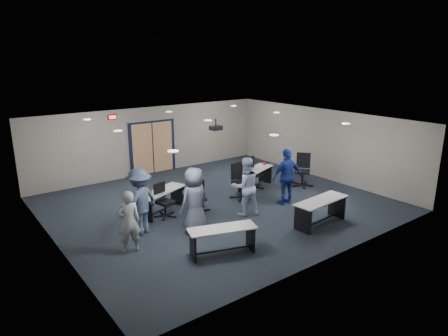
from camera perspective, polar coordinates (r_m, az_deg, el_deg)
floor at (r=13.02m, az=-0.90°, el=-5.16°), size 10.00×10.00×0.00m
back_wall at (r=16.36m, az=-10.26°, el=3.89°), size 10.00×0.04×2.70m
front_wall at (r=9.51m, az=15.31°, el=-5.14°), size 10.00×0.04×2.70m
left_wall at (r=10.60m, az=-23.40°, el=-3.73°), size 0.04×9.00×2.70m
right_wall at (r=15.97m, az=13.77°, el=3.40°), size 0.04×9.00×2.70m
ceiling at (r=12.31m, az=-0.95°, el=6.66°), size 10.00×9.00×0.04m
double_door at (r=16.39m, az=-10.15°, el=2.84°), size 2.00×0.07×2.20m
exit_sign at (r=15.48m, az=-15.68°, el=7.03°), size 0.32×0.07×0.18m
ceiling_projector at (r=12.93m, az=-1.17°, el=5.77°), size 0.35×0.32×0.37m
ceiling_can_lights at (r=12.52m, az=-1.63°, el=6.67°), size 6.24×5.74×0.02m
table_front_left at (r=9.75m, az=-0.23°, el=-9.70°), size 1.75×1.04×0.67m
table_front_right at (r=11.68m, az=13.67°, el=-5.51°), size 1.86×0.74×0.74m
table_back_left at (r=12.31m, az=-8.88°, el=-4.19°), size 1.82×1.19×0.96m
table_back_right at (r=14.49m, az=4.53°, el=-1.00°), size 1.81×1.13×0.81m
chair_back_a at (r=11.98m, az=-8.44°, el=-4.63°), size 0.79×0.79×1.02m
chair_back_b at (r=12.28m, az=-3.55°, el=-4.14°), size 0.79×0.79×0.95m
chair_back_c at (r=13.37m, az=2.59°, el=-1.89°), size 0.80×0.80×1.19m
chair_back_d at (r=14.42m, az=4.34°, el=-0.73°), size 0.81×0.81×1.13m
chair_loose_right at (r=14.88m, az=11.16°, el=-0.31°), size 1.06×1.06×1.20m
person_gray at (r=9.97m, az=-13.47°, el=-7.49°), size 0.64×0.48×1.58m
person_plaid at (r=10.72m, az=-4.25°, el=-4.68°), size 0.96×0.69×1.83m
person_lightblue at (r=11.92m, az=3.08°, el=-2.64°), size 1.03×0.91×1.78m
person_navy at (r=12.92m, az=8.96°, el=-1.23°), size 1.13×0.60×1.83m
person_back at (r=10.87m, az=-11.93°, el=-4.69°), size 1.35×1.06×1.83m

